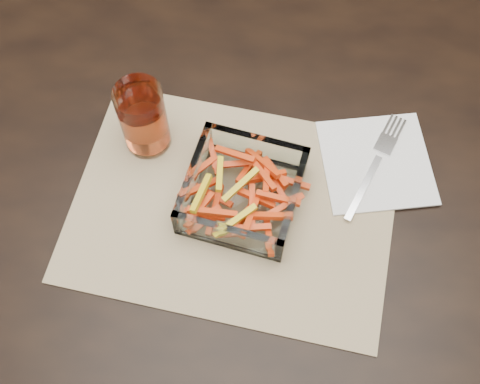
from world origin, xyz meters
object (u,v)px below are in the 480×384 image
Objects in this scene: glass_bowl at (243,192)px; fork at (376,163)px; dining_table at (294,216)px; tumbler at (144,120)px.

glass_bowl is 0.20m from fork.
fork is at bearing 20.81° from glass_bowl.
glass_bowl reaches higher than dining_table.
dining_table is at bearing 14.24° from glass_bowl.
dining_table is 0.14m from glass_bowl.
tumbler is (-0.23, 0.07, 0.15)m from dining_table.
glass_bowl is 0.17m from tumbler.
glass_bowl reaches higher than fork.
fork is (0.19, 0.07, -0.02)m from glass_bowl.
glass_bowl is 1.52× the size of tumbler.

